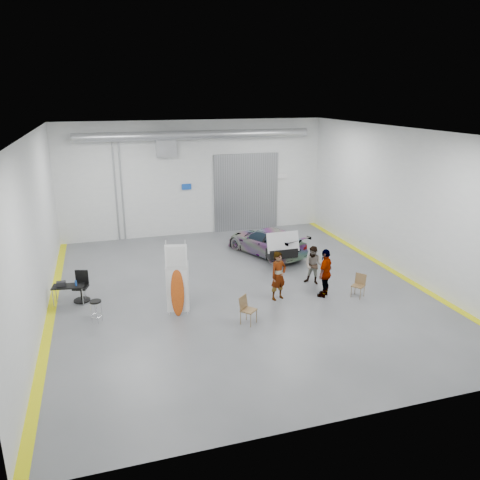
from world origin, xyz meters
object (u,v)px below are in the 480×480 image
object	(u,v)px
person_c	(325,273)
surfboard_display	(179,285)
folding_chair_far	(358,290)
office_chair	(81,288)
shop_stool	(96,312)
person_b	(314,265)
work_table	(66,286)
person_a	(278,276)
folding_chair_near	(248,315)
sedan_car	(266,241)

from	to	relation	value
person_c	surfboard_display	size ratio (longest dim) A/B	0.69
folding_chair_far	office_chair	xyz separation A→B (m)	(-9.86, 2.66, 0.21)
folding_chair_far	shop_stool	xyz separation A→B (m)	(-9.34, 0.72, 0.11)
folding_chair_far	shop_stool	size ratio (longest dim) A/B	1.13
person_b	folding_chair_far	distance (m)	2.02
work_table	office_chair	bearing A→B (deg)	17.34
surfboard_display	shop_stool	xyz separation A→B (m)	(-2.73, 0.26, -0.71)
person_b	person_c	bearing A→B (deg)	-53.23
person_a	shop_stool	xyz separation A→B (m)	(-6.43, 0.02, -0.53)
person_c	work_table	distance (m)	9.41
person_b	surfboard_display	bearing A→B (deg)	-125.78
person_b	shop_stool	size ratio (longest dim) A/B	2.00
person_b	folding_chair_far	bearing A→B (deg)	-15.90
person_b	folding_chair_near	size ratio (longest dim) A/B	1.64
person_b	shop_stool	xyz separation A→B (m)	(-8.31, -0.94, -0.39)
folding_chair_far	office_chair	distance (m)	10.22
person_b	folding_chair_near	xyz separation A→B (m)	(-3.51, -2.49, -0.48)
sedan_car	person_c	size ratio (longest dim) A/B	2.31
sedan_car	shop_stool	bearing A→B (deg)	8.71
person_c	work_table	xyz separation A→B (m)	(-9.18, 2.08, -0.23)
person_c	folding_chair_near	xyz separation A→B (m)	(-3.40, -1.27, -0.63)
person_c	work_table	world-z (taller)	person_c
person_c	shop_stool	world-z (taller)	person_c
folding_chair_far	work_table	world-z (taller)	work_table
person_a	work_table	size ratio (longest dim) A/B	1.56
sedan_car	work_table	distance (m)	9.28
folding_chair_far	shop_stool	world-z (taller)	folding_chair_far
sedan_car	folding_chair_near	size ratio (longest dim) A/B	4.54
surfboard_display	person_c	bearing A→B (deg)	12.93
person_c	office_chair	size ratio (longest dim) A/B	1.68
person_c	folding_chair_far	xyz separation A→B (m)	(1.15, -0.44, -0.66)
sedan_car	person_c	xyz separation A→B (m)	(0.44, -5.18, 0.31)
folding_chair_near	person_a	bearing A→B (deg)	0.80
folding_chair_near	folding_chair_far	distance (m)	4.63
folding_chair_near	folding_chair_far	bearing A→B (deg)	-31.95
person_b	work_table	xyz separation A→B (m)	(-9.29, 0.86, -0.08)
folding_chair_near	folding_chair_far	world-z (taller)	folding_chair_near
sedan_car	surfboard_display	distance (m)	7.21
surfboard_display	shop_stool	distance (m)	2.83
person_a	folding_chair_near	world-z (taller)	person_a
surfboard_display	office_chair	world-z (taller)	surfboard_display
sedan_car	folding_chair_near	xyz separation A→B (m)	(-2.96, -6.45, -0.33)
folding_chair_far	person_c	bearing A→B (deg)	-147.18
sedan_car	person_a	xyz separation A→B (m)	(-1.32, -4.91, 0.29)
sedan_car	person_b	distance (m)	4.00
folding_chair_far	shop_stool	bearing A→B (deg)	-130.73
sedan_car	person_a	size ratio (longest dim) A/B	2.34
sedan_car	folding_chair_far	size ratio (longest dim) A/B	4.90
person_c	folding_chair_near	size ratio (longest dim) A/B	1.97
person_b	folding_chair_far	xyz separation A→B (m)	(1.04, -1.66, -0.50)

